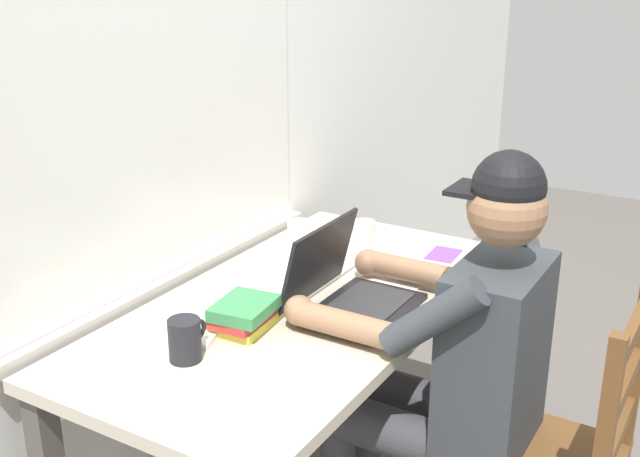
% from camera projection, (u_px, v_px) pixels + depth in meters
% --- Properties ---
extents(back_wall, '(6.00, 0.08, 2.60)m').
position_uv_depth(back_wall, '(168.00, 88.00, 2.18)').
color(back_wall, silver).
rests_on(back_wall, ground).
extents(desk, '(1.41, 0.72, 0.74)m').
position_uv_depth(desk, '(302.00, 333.00, 2.19)').
color(desk, '#BCB29E').
rests_on(desk, ground).
extents(seated_person, '(0.50, 0.60, 1.23)m').
position_uv_depth(seated_person, '(455.00, 354.00, 2.00)').
color(seated_person, '#33383D').
rests_on(seated_person, ground).
extents(laptop, '(0.33, 0.29, 0.23)m').
position_uv_depth(laptop, '(346.00, 289.00, 2.10)').
color(laptop, black).
rests_on(laptop, desk).
extents(computer_mouse, '(0.06, 0.10, 0.03)m').
position_uv_depth(computer_mouse, '(414.00, 274.00, 2.30)').
color(computer_mouse, black).
rests_on(computer_mouse, desk).
extents(coffee_mug_white, '(0.12, 0.09, 0.09)m').
position_uv_depth(coffee_mug_white, '(301.00, 234.00, 2.54)').
color(coffee_mug_white, white).
rests_on(coffee_mug_white, desk).
extents(coffee_mug_dark, '(0.12, 0.08, 0.10)m').
position_uv_depth(coffee_mug_dark, '(185.00, 339.00, 1.83)').
color(coffee_mug_dark, black).
rests_on(coffee_mug_dark, desk).
extents(coffee_mug_spare, '(0.11, 0.07, 0.10)m').
position_uv_depth(coffee_mug_spare, '(364.00, 236.00, 2.50)').
color(coffee_mug_spare, silver).
rests_on(coffee_mug_spare, desk).
extents(book_stack_main, '(0.20, 0.16, 0.08)m').
position_uv_depth(book_stack_main, '(245.00, 315.00, 1.98)').
color(book_stack_main, gold).
rests_on(book_stack_main, desk).
extents(paper_pile_near_laptop, '(0.28, 0.25, 0.02)m').
position_uv_depth(paper_pile_near_laptop, '(190.00, 323.00, 2.01)').
color(paper_pile_near_laptop, white).
rests_on(paper_pile_near_laptop, desk).
extents(paper_pile_back_corner, '(0.22, 0.18, 0.00)m').
position_uv_depth(paper_pile_back_corner, '(397.00, 278.00, 2.30)').
color(paper_pile_back_corner, white).
rests_on(paper_pile_back_corner, desk).
extents(paper_pile_side, '(0.28, 0.25, 0.02)m').
position_uv_depth(paper_pile_side, '(264.00, 385.00, 1.72)').
color(paper_pile_side, white).
rests_on(paper_pile_side, desk).
extents(landscape_photo_print, '(0.14, 0.10, 0.00)m').
position_uv_depth(landscape_photo_print, '(444.00, 254.00, 2.49)').
color(landscape_photo_print, '#7A4293').
rests_on(landscape_photo_print, desk).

